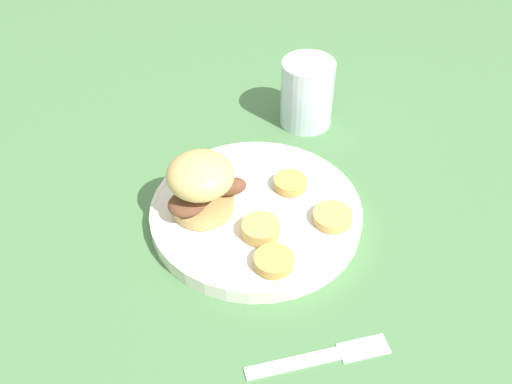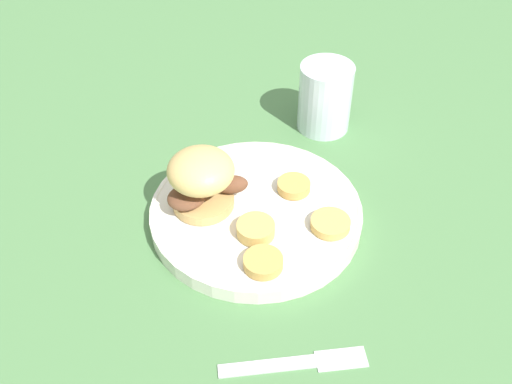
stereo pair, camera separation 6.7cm
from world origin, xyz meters
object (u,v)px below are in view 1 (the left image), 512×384
sandwich (201,184)px  drinking_glass (307,93)px  fork (322,357)px  dinner_plate (256,212)px

sandwich → drinking_glass: size_ratio=1.05×
fork → drinking_glass: (-0.21, -0.35, 0.05)m
sandwich → drinking_glass: (-0.23, -0.11, -0.01)m
fork → drinking_glass: size_ratio=1.52×
dinner_plate → sandwich: bearing=-27.0°
fork → dinner_plate: bearing=-101.8°
dinner_plate → fork: bearing=78.2°
dinner_plate → sandwich: size_ratio=2.48×
sandwich → dinner_plate: bearing=153.0°
drinking_glass → dinner_plate: bearing=39.7°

